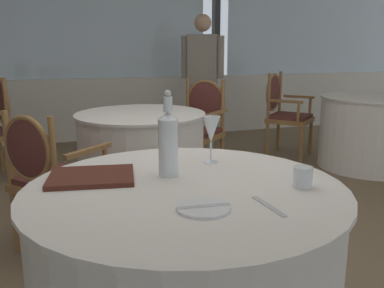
{
  "coord_description": "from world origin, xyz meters",
  "views": [
    {
      "loc": [
        -0.62,
        -2.29,
        1.29
      ],
      "look_at": [
        -0.11,
        -0.73,
        0.9
      ],
      "focal_mm": 39.13,
      "sensor_mm": 36.0,
      "label": 1
    }
  ],
  "objects_px": {
    "side_plate": "(203,208)",
    "dining_chair_2_0": "(48,171)",
    "water_tumbler": "(303,177)",
    "diner_person_0": "(202,74)",
    "menu_book": "(92,177)",
    "dining_chair_1_0": "(283,108)",
    "dining_chair_2_1": "(199,121)",
    "wine_glass": "(211,130)",
    "water_bottle": "(168,142)"
  },
  "relations": [
    {
      "from": "dining_chair_1_0",
      "to": "diner_person_0",
      "type": "relative_size",
      "value": 0.59
    },
    {
      "from": "side_plate",
      "to": "dining_chair_2_1",
      "type": "height_order",
      "value": "dining_chair_2_1"
    },
    {
      "from": "side_plate",
      "to": "dining_chair_1_0",
      "type": "height_order",
      "value": "dining_chair_1_0"
    },
    {
      "from": "water_tumbler",
      "to": "diner_person_0",
      "type": "height_order",
      "value": "diner_person_0"
    },
    {
      "from": "wine_glass",
      "to": "dining_chair_2_1",
      "type": "height_order",
      "value": "wine_glass"
    },
    {
      "from": "dining_chair_1_0",
      "to": "dining_chair_2_1",
      "type": "distance_m",
      "value": 1.26
    },
    {
      "from": "water_bottle",
      "to": "water_tumbler",
      "type": "xyz_separation_m",
      "value": [
        0.44,
        -0.3,
        -0.1
      ]
    },
    {
      "from": "water_bottle",
      "to": "dining_chair_2_1",
      "type": "relative_size",
      "value": 0.36
    },
    {
      "from": "side_plate",
      "to": "wine_glass",
      "type": "distance_m",
      "value": 0.58
    },
    {
      "from": "water_tumbler",
      "to": "water_bottle",
      "type": "bearing_deg",
      "value": 146.35
    },
    {
      "from": "dining_chair_2_0",
      "to": "diner_person_0",
      "type": "xyz_separation_m",
      "value": [
        1.83,
        2.35,
        0.41
      ]
    },
    {
      "from": "menu_book",
      "to": "dining_chair_1_0",
      "type": "xyz_separation_m",
      "value": [
        2.4,
        2.65,
        -0.2
      ]
    },
    {
      "from": "water_bottle",
      "to": "dining_chair_1_0",
      "type": "height_order",
      "value": "water_bottle"
    },
    {
      "from": "water_tumbler",
      "to": "dining_chair_1_0",
      "type": "bearing_deg",
      "value": 61.16
    },
    {
      "from": "menu_book",
      "to": "side_plate",
      "type": "bearing_deg",
      "value": -44.83
    },
    {
      "from": "water_bottle",
      "to": "dining_chair_1_0",
      "type": "xyz_separation_m",
      "value": [
        2.09,
        2.7,
        -0.33
      ]
    },
    {
      "from": "side_plate",
      "to": "dining_chair_1_0",
      "type": "distance_m",
      "value": 3.73
    },
    {
      "from": "dining_chair_2_0",
      "to": "dining_chair_1_0",
      "type": "bearing_deg",
      "value": -8.55
    },
    {
      "from": "dining_chair_1_0",
      "to": "wine_glass",
      "type": "bearing_deg",
      "value": -78.3
    },
    {
      "from": "wine_glass",
      "to": "dining_chair_2_0",
      "type": "bearing_deg",
      "value": 129.22
    },
    {
      "from": "menu_book",
      "to": "dining_chair_2_1",
      "type": "relative_size",
      "value": 0.34
    },
    {
      "from": "side_plate",
      "to": "water_bottle",
      "type": "relative_size",
      "value": 0.51
    },
    {
      "from": "diner_person_0",
      "to": "water_tumbler",
      "type": "bearing_deg",
      "value": -168.04
    },
    {
      "from": "wine_glass",
      "to": "dining_chair_1_0",
      "type": "height_order",
      "value": "dining_chair_1_0"
    },
    {
      "from": "water_bottle",
      "to": "side_plate",
      "type": "bearing_deg",
      "value": -87.95
    },
    {
      "from": "wine_glass",
      "to": "diner_person_0",
      "type": "bearing_deg",
      "value": 71.34
    },
    {
      "from": "wine_glass",
      "to": "dining_chair_2_1",
      "type": "distance_m",
      "value": 2.28
    },
    {
      "from": "dining_chair_2_0",
      "to": "dining_chair_2_1",
      "type": "relative_size",
      "value": 0.94
    },
    {
      "from": "wine_glass",
      "to": "water_tumbler",
      "type": "xyz_separation_m",
      "value": [
        0.21,
        -0.42,
        -0.11
      ]
    },
    {
      "from": "water_tumbler",
      "to": "dining_chair_2_1",
      "type": "relative_size",
      "value": 0.08
    },
    {
      "from": "water_tumbler",
      "to": "dining_chair_1_0",
      "type": "relative_size",
      "value": 0.08
    },
    {
      "from": "dining_chair_2_0",
      "to": "diner_person_0",
      "type": "height_order",
      "value": "diner_person_0"
    },
    {
      "from": "side_plate",
      "to": "dining_chair_2_0",
      "type": "relative_size",
      "value": 0.2
    },
    {
      "from": "side_plate",
      "to": "menu_book",
      "type": "distance_m",
      "value": 0.54
    },
    {
      "from": "side_plate",
      "to": "wine_glass",
      "type": "relative_size",
      "value": 0.83
    },
    {
      "from": "water_bottle",
      "to": "wine_glass",
      "type": "bearing_deg",
      "value": 28.43
    },
    {
      "from": "menu_book",
      "to": "dining_chair_2_0",
      "type": "bearing_deg",
      "value": 110.21
    },
    {
      "from": "wine_glass",
      "to": "dining_chair_1_0",
      "type": "distance_m",
      "value": 3.2
    },
    {
      "from": "menu_book",
      "to": "dining_chair_1_0",
      "type": "distance_m",
      "value": 3.58
    },
    {
      "from": "water_bottle",
      "to": "diner_person_0",
      "type": "height_order",
      "value": "diner_person_0"
    },
    {
      "from": "side_plate",
      "to": "dining_chair_1_0",
      "type": "bearing_deg",
      "value": 56.07
    },
    {
      "from": "dining_chair_2_0",
      "to": "diner_person_0",
      "type": "bearing_deg",
      "value": 10.64
    },
    {
      "from": "menu_book",
      "to": "diner_person_0",
      "type": "height_order",
      "value": "diner_person_0"
    },
    {
      "from": "side_plate",
      "to": "dining_chair_2_1",
      "type": "bearing_deg",
      "value": 71.37
    },
    {
      "from": "water_bottle",
      "to": "dining_chair_2_1",
      "type": "distance_m",
      "value": 2.47
    },
    {
      "from": "menu_book",
      "to": "water_bottle",
      "type": "bearing_deg",
      "value": 0.4
    },
    {
      "from": "dining_chair_1_0",
      "to": "water_bottle",
      "type": "bearing_deg",
      "value": -80.21
    },
    {
      "from": "dining_chair_2_1",
      "to": "water_bottle",
      "type": "bearing_deg",
      "value": 26.69
    },
    {
      "from": "water_bottle",
      "to": "water_tumbler",
      "type": "bearing_deg",
      "value": -33.65
    },
    {
      "from": "wine_glass",
      "to": "dining_chair_1_0",
      "type": "xyz_separation_m",
      "value": [
        1.86,
        2.58,
        -0.34
      ]
    }
  ]
}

